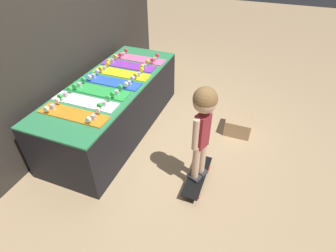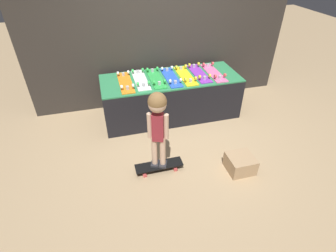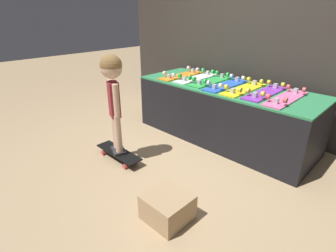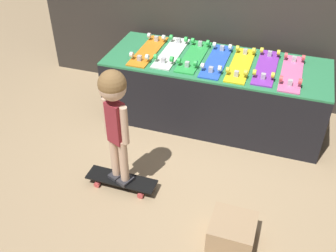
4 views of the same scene
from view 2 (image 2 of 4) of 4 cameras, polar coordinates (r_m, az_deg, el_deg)
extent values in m
plane|color=tan|center=(4.11, 2.54, -1.25)|extent=(16.00, 16.00, 0.00)
cube|color=#332D28|center=(4.50, -1.44, 20.74)|extent=(4.42, 0.10, 2.62)
cube|color=black|center=(4.36, 0.58, 6.30)|extent=(2.19, 0.83, 0.66)
cube|color=#2D7F4C|center=(4.20, 0.61, 10.37)|extent=(2.19, 0.83, 0.02)
cube|color=orange|center=(4.07, -9.25, 9.31)|extent=(0.19, 0.73, 0.01)
cube|color=#B7B7BC|center=(4.28, -9.73, 11.07)|extent=(0.04, 0.04, 0.05)
cylinder|color=white|center=(4.27, -8.66, 11.53)|extent=(0.03, 0.05, 0.05)
cylinder|color=white|center=(4.26, -10.87, 11.22)|extent=(0.03, 0.05, 0.05)
cube|color=#B7B7BC|center=(3.84, -8.82, 8.23)|extent=(0.04, 0.04, 0.05)
cylinder|color=white|center=(3.84, -7.64, 8.74)|extent=(0.03, 0.05, 0.05)
cylinder|color=white|center=(3.82, -10.07, 8.39)|extent=(0.03, 0.05, 0.05)
cube|color=white|center=(4.12, -5.99, 9.95)|extent=(0.19, 0.73, 0.01)
cube|color=#B7B7BC|center=(4.33, -6.60, 11.66)|extent=(0.04, 0.04, 0.05)
cylinder|color=green|center=(4.33, -5.54, 12.10)|extent=(0.03, 0.05, 0.05)
cylinder|color=green|center=(4.31, -7.71, 11.83)|extent=(0.03, 0.05, 0.05)
cube|color=#B7B7BC|center=(3.90, -5.38, 8.91)|extent=(0.04, 0.04, 0.05)
cylinder|color=green|center=(3.90, -4.21, 9.40)|extent=(0.03, 0.05, 0.05)
cylinder|color=green|center=(3.87, -6.60, 9.09)|extent=(0.03, 0.05, 0.05)
cube|color=green|center=(4.16, -2.69, 10.32)|extent=(0.19, 0.73, 0.01)
cube|color=#B7B7BC|center=(4.36, -3.43, 12.01)|extent=(0.04, 0.04, 0.05)
cylinder|color=green|center=(4.37, -2.37, 12.44)|extent=(0.03, 0.05, 0.05)
cylinder|color=green|center=(4.34, -4.52, 12.19)|extent=(0.03, 0.05, 0.05)
cube|color=#B7B7BC|center=(3.93, -1.90, 9.31)|extent=(0.04, 0.04, 0.05)
cylinder|color=green|center=(3.94, -0.74, 9.78)|extent=(0.03, 0.05, 0.05)
cylinder|color=green|center=(3.90, -3.09, 9.50)|extent=(0.03, 0.05, 0.05)
cube|color=blue|center=(4.18, 0.64, 10.54)|extent=(0.19, 0.73, 0.01)
cube|color=#B7B7BC|center=(4.38, -0.23, 12.21)|extent=(0.04, 0.04, 0.05)
cylinder|color=white|center=(4.39, 0.82, 12.63)|extent=(0.03, 0.05, 0.05)
cylinder|color=white|center=(4.36, -1.30, 12.41)|extent=(0.03, 0.05, 0.05)
cube|color=#B7B7BC|center=(3.96, 1.60, 9.53)|extent=(0.04, 0.04, 0.05)
cylinder|color=white|center=(3.97, 2.75, 9.99)|extent=(0.03, 0.05, 0.05)
cylinder|color=white|center=(3.93, 0.45, 9.73)|extent=(0.03, 0.05, 0.05)
cube|color=yellow|center=(4.25, 3.81, 10.85)|extent=(0.19, 0.73, 0.01)
cube|color=#B7B7BC|center=(4.44, 2.83, 12.50)|extent=(0.04, 0.04, 0.05)
cylinder|color=yellow|center=(4.46, 3.86, 12.89)|extent=(0.03, 0.05, 0.05)
cylinder|color=yellow|center=(4.41, 1.80, 12.70)|extent=(0.03, 0.05, 0.05)
cube|color=#B7B7BC|center=(4.03, 4.92, 9.87)|extent=(0.04, 0.04, 0.05)
cylinder|color=yellow|center=(4.04, 6.05, 10.30)|extent=(0.03, 0.05, 0.05)
cylinder|color=yellow|center=(3.99, 3.82, 10.08)|extent=(0.03, 0.05, 0.05)
cube|color=purple|center=(4.35, 6.72, 11.31)|extent=(0.19, 0.73, 0.01)
cube|color=#B7B7BC|center=(4.54, 5.65, 12.91)|extent=(0.04, 0.04, 0.05)
cylinder|color=yellow|center=(4.56, 6.66, 13.28)|extent=(0.03, 0.05, 0.05)
cylinder|color=yellow|center=(4.51, 4.67, 13.12)|extent=(0.03, 0.05, 0.05)
cube|color=#B7B7BC|center=(4.13, 7.95, 10.36)|extent=(0.04, 0.04, 0.05)
cylinder|color=yellow|center=(4.15, 9.04, 10.78)|extent=(0.03, 0.05, 0.05)
cylinder|color=yellow|center=(4.09, 6.90, 10.58)|extent=(0.03, 0.05, 0.05)
cube|color=pink|center=(4.41, 9.86, 11.34)|extent=(0.19, 0.73, 0.01)
cube|color=#B7B7BC|center=(4.59, 8.69, 12.94)|extent=(0.04, 0.04, 0.05)
cylinder|color=#D84C4C|center=(4.62, 9.68, 13.30)|extent=(0.03, 0.05, 0.05)
cylinder|color=#D84C4C|center=(4.55, 7.75, 13.16)|extent=(0.03, 0.05, 0.05)
cube|color=#B7B7BC|center=(4.19, 11.23, 10.40)|extent=(0.04, 0.04, 0.05)
cylinder|color=#D84C4C|center=(4.22, 12.29, 10.80)|extent=(0.03, 0.05, 0.05)
cylinder|color=#D84C4C|center=(4.15, 10.23, 10.63)|extent=(0.03, 0.05, 0.05)
cube|color=black|center=(3.42, -1.98, -8.50)|extent=(0.62, 0.17, 0.01)
cube|color=#B7B7BC|center=(3.48, 1.32, -8.27)|extent=(0.04, 0.04, 0.05)
cylinder|color=#D84C4C|center=(3.55, 0.98, -7.79)|extent=(0.05, 0.03, 0.05)
cylinder|color=#D84C4C|center=(3.45, 1.66, -9.38)|extent=(0.05, 0.03, 0.05)
cube|color=#B7B7BC|center=(3.42, -5.32, -9.48)|extent=(0.04, 0.04, 0.05)
cylinder|color=#D84C4C|center=(3.49, -5.53, -8.95)|extent=(0.05, 0.03, 0.05)
cylinder|color=#D84C4C|center=(3.38, -5.07, -10.62)|extent=(0.05, 0.03, 0.05)
cube|color=#2D2D33|center=(3.40, -1.11, -8.29)|extent=(0.14, 0.16, 0.03)
cylinder|color=#DBB293|center=(3.25, -1.15, -5.45)|extent=(0.07, 0.07, 0.41)
cube|color=#2D2D33|center=(3.41, -2.86, -8.15)|extent=(0.14, 0.16, 0.03)
cylinder|color=#DBB293|center=(3.26, -2.97, -5.32)|extent=(0.07, 0.07, 0.41)
cube|color=maroon|center=(3.03, -2.21, -0.27)|extent=(0.16, 0.14, 0.36)
cylinder|color=#DBB293|center=(3.01, -0.40, -0.14)|extent=(0.06, 0.06, 0.33)
cylinder|color=#DBB293|center=(3.04, -4.02, 0.08)|extent=(0.06, 0.06, 0.33)
sphere|color=#DBB293|center=(2.86, -2.35, 4.88)|extent=(0.21, 0.21, 0.21)
sphere|color=olive|center=(2.84, -2.36, 5.33)|extent=(0.21, 0.21, 0.21)
cube|color=tan|center=(3.53, 15.45, -7.84)|extent=(0.33, 0.32, 0.21)
camera|label=1|loc=(2.43, -50.63, 17.10)|focal=28.00mm
camera|label=3|loc=(3.00, 50.63, 3.63)|focal=28.00mm
camera|label=4|loc=(1.71, 71.59, 12.71)|focal=42.00mm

